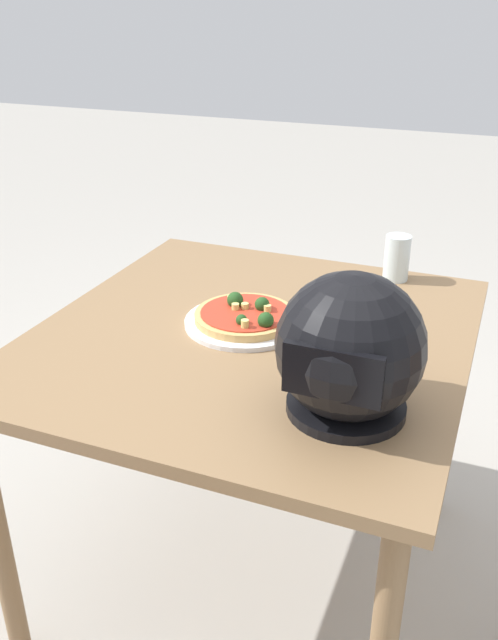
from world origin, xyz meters
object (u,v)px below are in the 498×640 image
(dining_table, at_px, (253,363))
(drinking_glass, at_px, (397,258))
(pizza, at_px, (246,315))
(motorcycle_helmet, at_px, (350,349))

(dining_table, bearing_deg, drinking_glass, -119.18)
(pizza, relative_size, drinking_glass, 1.93)
(dining_table, bearing_deg, motorcycle_helmet, 139.25)
(dining_table, distance_m, pizza, 0.12)
(dining_table, height_order, pizza, pizza)
(motorcycle_helmet, bearing_deg, dining_table, -40.75)
(pizza, relative_size, motorcycle_helmet, 0.88)
(dining_table, relative_size, pizza, 4.28)
(dining_table, relative_size, drinking_glass, 8.26)
(pizza, bearing_deg, dining_table, 136.26)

